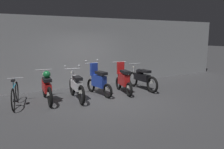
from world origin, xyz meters
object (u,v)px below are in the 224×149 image
motorbike_slot_1 (76,86)px  bicycle (15,95)px  motorbike_slot_3 (123,79)px  motorbike_slot_0 (47,87)px  motorbike_slot_4 (142,78)px  motorbike_slot_2 (98,81)px

motorbike_slot_1 → bicycle: (-1.94, 0.25, -0.13)m
motorbike_slot_1 → motorbike_slot_3: bearing=0.4°
motorbike_slot_0 → motorbike_slot_3: bearing=-4.0°
motorbike_slot_0 → motorbike_slot_4: bearing=-1.7°
bicycle → motorbike_slot_0: bearing=-1.9°
motorbike_slot_3 → bicycle: size_ratio=0.98×
motorbike_slot_1 → motorbike_slot_4: size_ratio=1.00×
motorbike_slot_2 → motorbike_slot_4: 1.93m
motorbike_slot_2 → bicycle: bearing=179.4°
motorbike_slot_0 → motorbike_slot_1: size_ratio=1.00×
motorbike_slot_2 → motorbike_slot_3: size_ratio=1.01×
motorbike_slot_0 → motorbike_slot_4: 3.84m
motorbike_slot_3 → bicycle: 3.88m
motorbike_slot_4 → bicycle: motorbike_slot_4 is taller
motorbike_slot_2 → motorbike_slot_3: bearing=-11.9°
motorbike_slot_0 → motorbike_slot_2: (1.91, 0.00, 0.00)m
motorbike_slot_0 → motorbike_slot_1: bearing=-12.6°
motorbike_slot_1 → motorbike_slot_4: motorbike_slot_1 is taller
motorbike_slot_0 → bicycle: 1.00m
bicycle → motorbike_slot_4: bearing=-1.7°
motorbike_slot_1 → motorbike_slot_2: motorbike_slot_2 is taller
motorbike_slot_3 → motorbike_slot_2: bearing=168.1°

